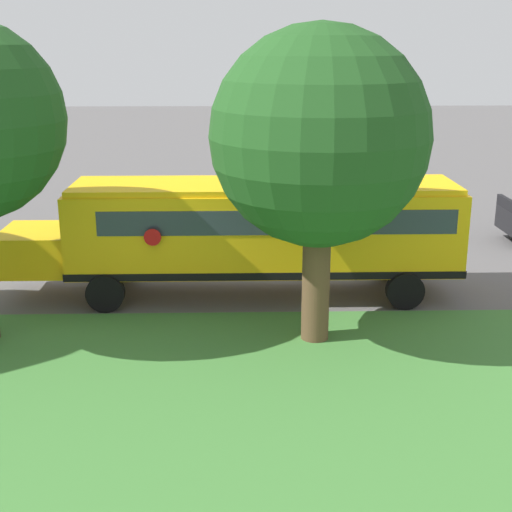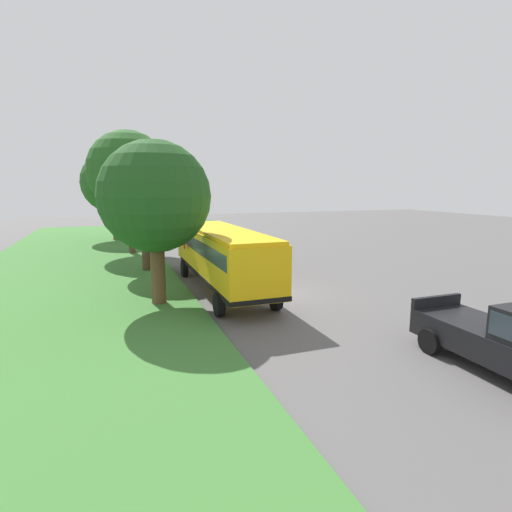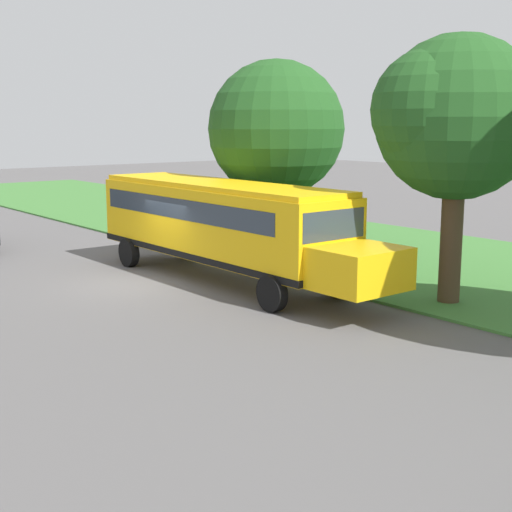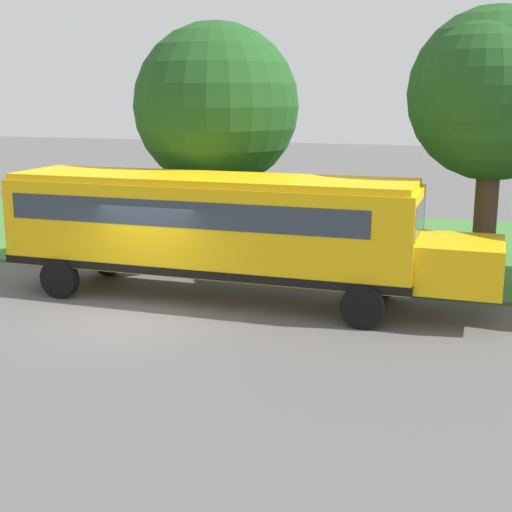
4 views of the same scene
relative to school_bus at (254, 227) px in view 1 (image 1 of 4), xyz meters
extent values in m
plane|color=#565454|center=(2.36, -1.41, -1.92)|extent=(120.00, 120.00, 0.00)
cube|color=#3D7533|center=(-7.64, -1.41, -1.88)|extent=(12.00, 80.00, 0.08)
cube|color=yellow|center=(0.00, -0.29, -0.02)|extent=(2.50, 10.50, 2.20)
cube|color=yellow|center=(0.00, 5.91, -0.57)|extent=(2.20, 1.90, 1.10)
cube|color=yellow|center=(0.00, -0.29, 1.16)|extent=(2.35, 10.29, 0.16)
cube|color=black|center=(0.00, -0.29, -1.00)|extent=(2.54, 10.54, 0.20)
cube|color=#2D3842|center=(0.00, -0.59, 0.44)|extent=(2.53, 9.24, 0.64)
cube|color=#2D3842|center=(0.00, 4.91, 0.44)|extent=(2.25, 0.12, 0.80)
cylinder|color=red|center=(-1.43, 2.60, 0.13)|extent=(0.03, 0.44, 0.44)
cylinder|color=black|center=(-1.25, 3.91, -1.42)|extent=(0.30, 1.00, 1.00)
cylinder|color=black|center=(1.25, 3.91, -1.42)|extent=(0.30, 1.00, 1.00)
cylinder|color=black|center=(-1.25, -3.96, -1.42)|extent=(0.30, 1.00, 1.00)
cylinder|color=black|center=(1.25, -3.96, -1.42)|extent=(0.30, 1.00, 1.00)
cube|color=black|center=(5.06, -8.99, -0.54)|extent=(2.00, 0.16, 0.36)
cylinder|color=brown|center=(-3.34, -1.36, -0.43)|extent=(0.64, 0.64, 3.00)
sphere|color=#1E4C1C|center=(-3.34, -1.36, 2.89)|extent=(4.84, 4.84, 4.84)
sphere|color=#1E4C1C|center=(-3.10, -0.79, 2.57)|extent=(2.87, 2.87, 2.87)
camera|label=1|loc=(-18.87, 0.43, 4.84)|focal=50.00mm
camera|label=2|loc=(-5.23, -19.17, 3.27)|focal=28.00mm
camera|label=3|loc=(13.24, 18.17, 3.08)|focal=50.00mm
camera|label=4|loc=(16.57, 6.42, 3.26)|focal=50.00mm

